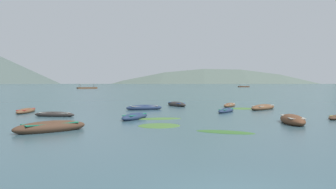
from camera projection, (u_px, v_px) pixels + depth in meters
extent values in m
plane|color=#385660|center=(124.00, 84.00, 1494.24)|extent=(6000.00, 6000.00, 0.00)
cone|color=#4C5B56|center=(37.00, 58.00, 1366.88)|extent=(699.84, 699.84, 208.84)
cone|color=#56665B|center=(199.00, 46.00, 1556.09)|extent=(1287.38, 1287.38, 348.74)
cone|color=slate|center=(305.00, 65.00, 1868.73)|extent=(814.45, 814.45, 199.81)
ellipsoid|color=#4C3323|center=(50.00, 127.00, 19.47)|extent=(4.31, 3.45, 0.76)
cube|color=#197A56|center=(50.00, 123.00, 19.46)|extent=(3.11, 2.49, 0.05)
cube|color=#4C3323|center=(50.00, 122.00, 19.46)|extent=(0.58, 0.84, 0.04)
ellipsoid|color=navy|center=(226.00, 111.00, 32.20)|extent=(2.75, 3.24, 0.49)
cube|color=#197A56|center=(226.00, 109.00, 32.20)|extent=(1.98, 2.33, 0.05)
cube|color=navy|center=(226.00, 109.00, 32.20)|extent=(0.51, 0.41, 0.04)
ellipsoid|color=brown|center=(230.00, 105.00, 40.10)|extent=(2.98, 4.17, 0.51)
cube|color=#B7B2A3|center=(230.00, 104.00, 40.10)|extent=(2.15, 3.00, 0.05)
cube|color=brown|center=(230.00, 103.00, 40.10)|extent=(0.66, 0.42, 0.04)
ellipsoid|color=brown|center=(263.00, 107.00, 35.58)|extent=(4.34, 4.04, 0.68)
cube|color=#B7B2A3|center=(263.00, 106.00, 35.57)|extent=(3.13, 2.91, 0.05)
cube|color=brown|center=(263.00, 105.00, 35.57)|extent=(0.67, 0.75, 0.04)
ellipsoid|color=brown|center=(292.00, 120.00, 23.26)|extent=(2.23, 4.21, 0.77)
cube|color=#B7B2A3|center=(292.00, 117.00, 23.25)|extent=(1.61, 3.03, 0.05)
cube|color=brown|center=(292.00, 116.00, 23.25)|extent=(0.92, 0.29, 0.04)
ellipsoid|color=navy|center=(135.00, 117.00, 26.12)|extent=(2.76, 3.71, 0.58)
cube|color=#197A56|center=(135.00, 114.00, 26.11)|extent=(1.99, 2.67, 0.05)
cube|color=navy|center=(135.00, 114.00, 26.11)|extent=(0.68, 0.44, 0.04)
ellipsoid|color=#2D2826|center=(54.00, 115.00, 28.10)|extent=(3.60, 1.84, 0.51)
cube|color=#B7B2A3|center=(54.00, 113.00, 28.10)|extent=(2.59, 1.32, 0.05)
cube|color=#2D2826|center=(54.00, 112.00, 28.10)|extent=(0.25, 0.59, 0.04)
ellipsoid|color=navy|center=(144.00, 108.00, 35.25)|extent=(3.98, 1.95, 0.64)
cube|color=#B7B2A3|center=(144.00, 106.00, 35.24)|extent=(2.87, 1.41, 0.05)
cube|color=navy|center=(144.00, 105.00, 35.24)|extent=(0.24, 0.88, 0.04)
ellipsoid|color=brown|center=(26.00, 111.00, 31.75)|extent=(1.43, 4.03, 0.51)
cube|color=#B22D28|center=(26.00, 109.00, 31.75)|extent=(1.03, 2.90, 0.05)
cube|color=brown|center=(26.00, 109.00, 31.74)|extent=(0.74, 0.15, 0.04)
ellipsoid|color=#2D2826|center=(177.00, 104.00, 40.74)|extent=(2.42, 4.01, 0.66)
cube|color=#28519E|center=(177.00, 103.00, 40.73)|extent=(1.75, 2.89, 0.05)
cube|color=#2D2826|center=(177.00, 102.00, 40.73)|extent=(0.79, 0.35, 0.04)
cube|color=brown|center=(244.00, 87.00, 220.44)|extent=(7.19, 2.93, 0.90)
cylinder|color=#4C4742|center=(247.00, 85.00, 221.86)|extent=(0.10, 0.10, 1.80)
cylinder|color=#4C4742|center=(248.00, 85.00, 219.84)|extent=(0.10, 0.10, 1.80)
cylinder|color=#4C4742|center=(239.00, 85.00, 220.97)|extent=(0.10, 0.10, 1.80)
cylinder|color=#4C4742|center=(240.00, 85.00, 218.95)|extent=(0.10, 0.10, 1.80)
cube|color=beige|center=(244.00, 84.00, 220.37)|extent=(6.04, 2.46, 0.12)
cube|color=brown|center=(87.00, 88.00, 162.93)|extent=(9.85, 6.58, 0.90)
cylinder|color=#4C4742|center=(81.00, 86.00, 160.05)|extent=(0.10, 0.10, 1.80)
cylinder|color=#4C4742|center=(79.00, 86.00, 162.35)|extent=(0.10, 0.10, 1.80)
cylinder|color=#4C4742|center=(95.00, 86.00, 163.43)|extent=(0.10, 0.10, 1.80)
cylinder|color=#4C4742|center=(93.00, 86.00, 165.73)|extent=(0.10, 0.10, 1.80)
cube|color=#9E998E|center=(87.00, 84.00, 162.86)|extent=(8.27, 5.53, 0.12)
ellipsoid|color=#38662D|center=(225.00, 132.00, 19.12)|extent=(3.54, 2.75, 0.14)
ellipsoid|color=#477033|center=(159.00, 126.00, 22.01)|extent=(3.42, 3.33, 0.14)
ellipsoid|color=#477033|center=(159.00, 119.00, 26.26)|extent=(3.51, 1.48, 0.14)
ellipsoid|color=#477033|center=(242.00, 109.00, 36.65)|extent=(3.16, 2.90, 0.14)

